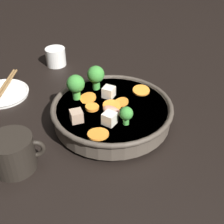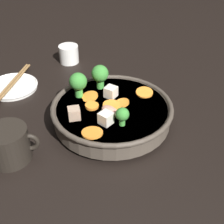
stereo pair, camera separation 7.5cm
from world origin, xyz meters
name	(u,v)px [view 1 (the left image)]	position (x,y,z in m)	size (l,w,h in m)	color
ground_plane	(112,123)	(0.00, 0.00, 0.00)	(3.00, 3.00, 0.00)	black
stirfry_bowl	(111,111)	(0.00, 0.00, 0.04)	(0.29, 0.29, 0.11)	#51473D
side_saucer	(3,93)	(-0.28, 0.18, 0.01)	(0.14, 0.14, 0.01)	white
tea_cup	(56,57)	(-0.12, 0.34, 0.03)	(0.06, 0.06, 0.06)	white
dark_mug	(13,153)	(-0.22, -0.11, 0.04)	(0.11, 0.09, 0.08)	black
chopsticks_pair	(2,90)	(-0.28, 0.18, 0.02)	(0.07, 0.23, 0.01)	olive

